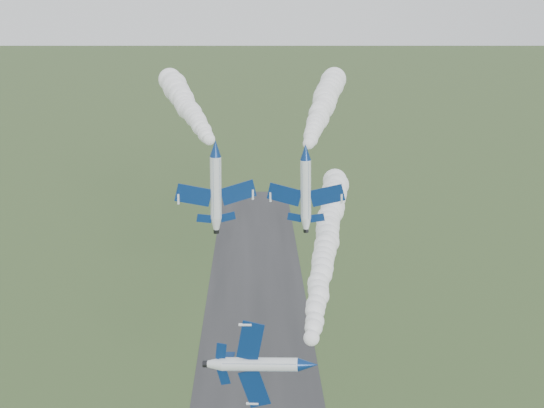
# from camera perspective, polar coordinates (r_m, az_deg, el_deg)

# --- Properties ---
(jet_lead) EXTENTS (4.56, 12.19, 10.05)m
(jet_lead) POSITION_cam_1_polar(r_m,az_deg,el_deg) (64.62, 3.45, -14.92)
(jet_lead) COLOR white
(smoke_trail_jet_lead) EXTENTS (13.22, 58.60, 4.64)m
(smoke_trail_jet_lead) POSITION_cam_1_polar(r_m,az_deg,el_deg) (92.84, 5.17, -3.23)
(smoke_trail_jet_lead) COLOR white
(jet_pair_left) EXTENTS (11.77, 13.78, 3.43)m
(jet_pair_left) POSITION_cam_1_polar(r_m,az_deg,el_deg) (85.39, -5.34, 5.24)
(jet_pair_left) COLOR white
(smoke_trail_jet_pair_left) EXTENTS (17.00, 52.27, 5.09)m
(smoke_trail_jet_pair_left) POSITION_cam_1_polar(r_m,az_deg,el_deg) (114.13, -8.07, 9.26)
(smoke_trail_jet_pair_left) COLOR white
(jet_pair_right) EXTENTS (11.23, 13.24, 3.28)m
(jet_pair_right) POSITION_cam_1_polar(r_m,az_deg,el_deg) (85.79, 3.17, 4.91)
(jet_pair_right) COLOR white
(smoke_trail_jet_pair_right) EXTENTS (18.02, 68.87, 5.97)m
(smoke_trail_jet_pair_right) POSITION_cam_1_polar(r_m,az_deg,el_deg) (122.16, 4.92, 9.42)
(smoke_trail_jet_pair_right) COLOR white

